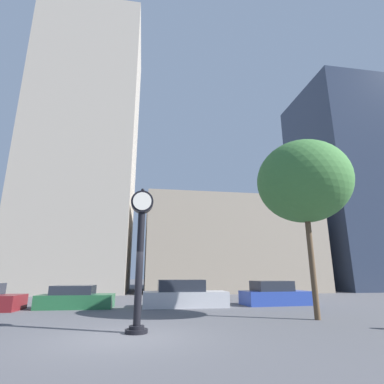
{
  "coord_description": "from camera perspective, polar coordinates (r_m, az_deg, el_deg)",
  "views": [
    {
      "loc": [
        0.45,
        -9.72,
        1.78
      ],
      "look_at": [
        3.79,
        10.8,
        7.49
      ],
      "focal_mm": 28.0,
      "sensor_mm": 36.0,
      "label": 1
    }
  ],
  "objects": [
    {
      "name": "street_clock",
      "position": [
        10.36,
        -9.84,
        -10.29
      ],
      "size": [
        0.77,
        0.71,
        4.71
      ],
      "color": "black",
      "rests_on": "ground_plane"
    },
    {
      "name": "car_silver",
      "position": [
        17.8,
        -1.52,
        -19.11
      ],
      "size": [
        4.71,
        1.82,
        1.48
      ],
      "rotation": [
        0.0,
        0.0,
        -0.01
      ],
      "color": "#BCBCC1",
      "rests_on": "ground_plane"
    },
    {
      "name": "ground_plane",
      "position": [
        9.89,
        -12.97,
        -25.39
      ],
      "size": [
        200.0,
        200.0,
        0.0
      ],
      "primitive_type": "plane",
      "color": "#515156"
    },
    {
      "name": "building_tall_tower",
      "position": [
        37.18,
        -19.38,
        7.78
      ],
      "size": [
        11.0,
        12.0,
        31.67
      ],
      "color": "#ADA393",
      "rests_on": "ground_plane"
    },
    {
      "name": "car_green",
      "position": [
        18.35,
        -21.29,
        -18.38
      ],
      "size": [
        3.96,
        1.89,
        1.18
      ],
      "rotation": [
        0.0,
        0.0,
        -0.03
      ],
      "color": "#236038",
      "rests_on": "ground_plane"
    },
    {
      "name": "building_storefront_row",
      "position": [
        35.15,
        6.47,
        -10.29
      ],
      "size": [
        18.24,
        12.0,
        9.66
      ],
      "color": "gray",
      "rests_on": "ground_plane"
    },
    {
      "name": "building_glass_modern",
      "position": [
        43.9,
        27.13,
        1.24
      ],
      "size": [
        10.14,
        12.0,
        26.09
      ],
      "color": "#2D384C",
      "rests_on": "ground_plane"
    },
    {
      "name": "bare_tree",
      "position": [
        14.53,
        20.48,
        1.84
      ],
      "size": [
        4.15,
        4.15,
        7.72
      ],
      "color": "brown",
      "rests_on": "ground_plane"
    },
    {
      "name": "car_blue",
      "position": [
        19.74,
        15.41,
        -18.33
      ],
      "size": [
        4.07,
        2.15,
        1.39
      ],
      "rotation": [
        0.0,
        0.0,
        0.06
      ],
      "color": "#28429E",
      "rests_on": "ground_plane"
    }
  ]
}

